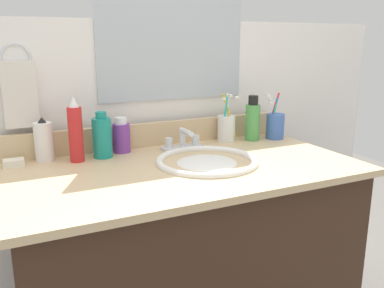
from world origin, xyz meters
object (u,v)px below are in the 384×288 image
(bottle_spray_red, at_px, (76,132))
(bottle_mouthwash_teal, at_px, (102,137))
(bottle_toner_green, at_px, (253,120))
(cup_blue_plastic, at_px, (275,125))
(cup_white_ceramic, at_px, (226,127))
(faucet, at_px, (183,142))
(bottle_lotion_white, at_px, (44,141))
(hand_towel, at_px, (20,95))
(soap_bar, at_px, (14,163))
(bottle_cream_purple, at_px, (121,136))

(bottle_spray_red, relative_size, bottle_mouthwash_teal, 1.38)
(bottle_toner_green, distance_m, bottle_mouthwash_teal, 0.61)
(bottle_spray_red, relative_size, cup_blue_plastic, 1.15)
(bottle_spray_red, relative_size, bottle_toner_green, 1.21)
(bottle_spray_red, bearing_deg, cup_white_ceramic, 3.83)
(bottle_mouthwash_teal, bearing_deg, bottle_spray_red, -170.71)
(cup_white_ceramic, bearing_deg, bottle_toner_green, -19.16)
(bottle_spray_red, xyz_separation_m, cup_white_ceramic, (0.60, 0.04, -0.05))
(faucet, bearing_deg, bottle_lotion_white, 172.70)
(hand_towel, height_order, cup_white_ceramic, hand_towel)
(hand_towel, bearing_deg, faucet, -12.87)
(hand_towel, xyz_separation_m, bottle_spray_red, (0.15, -0.12, -0.12))
(cup_blue_plastic, height_order, soap_bar, cup_blue_plastic)
(hand_towel, xyz_separation_m, cup_white_ceramic, (0.75, -0.08, -0.16))
(bottle_spray_red, distance_m, bottle_cream_purple, 0.18)
(bottle_spray_red, relative_size, soap_bar, 3.46)
(bottle_lotion_white, bearing_deg, bottle_toner_green, -3.60)
(bottle_cream_purple, bearing_deg, faucet, -15.32)
(bottle_cream_purple, xyz_separation_m, bottle_lotion_white, (-0.27, 0.00, 0.01))
(bottle_cream_purple, height_order, bottle_mouthwash_teal, bottle_mouthwash_teal)
(bottle_spray_red, xyz_separation_m, soap_bar, (-0.20, 0.03, -0.09))
(bottle_cream_purple, xyz_separation_m, cup_white_ceramic, (0.43, -0.01, -0.00))
(hand_towel, height_order, bottle_lotion_white, hand_towel)
(hand_towel, xyz_separation_m, faucet, (0.54, -0.12, -0.19))
(bottle_cream_purple, relative_size, cup_blue_plastic, 0.67)
(bottle_spray_red, xyz_separation_m, bottle_mouthwash_teal, (0.09, 0.01, -0.03))
(hand_towel, xyz_separation_m, bottle_cream_purple, (0.32, -0.06, -0.16))
(bottle_lotion_white, relative_size, bottle_mouthwash_teal, 0.93)
(bottle_cream_purple, bearing_deg, bottle_mouthwash_teal, -154.16)
(faucet, bearing_deg, soap_bar, 176.43)
(cup_blue_plastic, bearing_deg, bottle_lotion_white, 175.74)
(hand_towel, relative_size, bottle_toner_green, 1.21)
(cup_blue_plastic, xyz_separation_m, cup_white_ceramic, (-0.20, 0.05, 0.00))
(bottle_spray_red, height_order, bottle_mouthwash_teal, bottle_spray_red)
(bottle_toner_green, bearing_deg, faucet, -177.84)
(hand_towel, bearing_deg, bottle_cream_purple, -11.19)
(bottle_toner_green, bearing_deg, soap_bar, 178.43)
(hand_towel, relative_size, faucet, 1.38)
(hand_towel, height_order, bottle_toner_green, hand_towel)
(hand_towel, height_order, faucet, hand_towel)
(bottle_lotion_white, bearing_deg, bottle_cream_purple, -0.50)
(hand_towel, xyz_separation_m, bottle_toner_green, (0.86, -0.11, -0.14))
(cup_blue_plastic, bearing_deg, hand_towel, 172.34)
(bottle_toner_green, bearing_deg, bottle_cream_purple, 174.86)
(bottle_mouthwash_teal, distance_m, cup_white_ceramic, 0.51)
(bottle_cream_purple, distance_m, bottle_toner_green, 0.54)
(bottle_mouthwash_teal, relative_size, soap_bar, 2.51)
(bottle_mouthwash_teal, height_order, cup_blue_plastic, cup_blue_plastic)
(bottle_mouthwash_teal, xyz_separation_m, cup_blue_plastic, (0.71, -0.03, -0.02))
(bottle_lotion_white, bearing_deg, cup_blue_plastic, -4.26)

